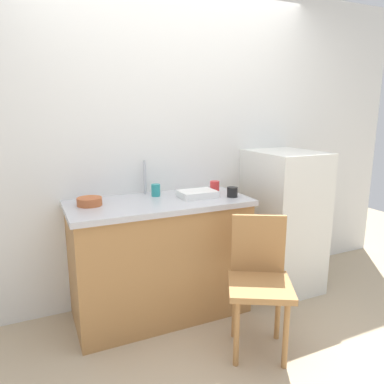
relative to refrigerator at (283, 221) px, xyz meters
name	(u,v)px	position (x,y,z in m)	size (l,w,h in m)	color
ground_plane	(226,352)	(-0.93, -0.63, -0.62)	(8.00, 8.00, 0.00)	tan
back_wall	(169,145)	(-0.93, 0.37, 0.68)	(4.80, 0.10, 2.58)	silver
cabinet_base	(160,260)	(-1.15, 0.02, -0.18)	(1.30, 0.60, 0.88)	#A87542
countertop	(159,203)	(-1.15, 0.02, 0.28)	(1.34, 0.64, 0.04)	#B7B7BC
faucet	(145,177)	(-1.18, 0.27, 0.43)	(0.02, 0.02, 0.27)	#B7B7BC
refrigerator	(283,221)	(0.00, 0.00, 0.00)	(0.53, 0.64, 1.23)	silver
chair	(259,278)	(-0.70, -0.66, -0.12)	(0.54, 0.54, 0.89)	#A87542
dish_tray	(197,194)	(-0.84, 0.00, 0.33)	(0.28, 0.20, 0.05)	white
terracotta_bowl	(90,202)	(-1.64, 0.08, 0.33)	(0.17, 0.17, 0.06)	#B25B33
cup_teal	(156,190)	(-1.13, 0.16, 0.35)	(0.07, 0.07, 0.09)	teal
cup_black	(232,192)	(-0.60, -0.11, 0.34)	(0.08, 0.08, 0.08)	black
cup_red	(215,187)	(-0.65, 0.07, 0.35)	(0.08, 0.08, 0.10)	red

